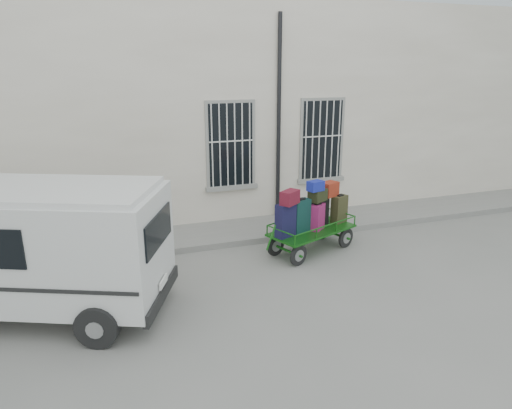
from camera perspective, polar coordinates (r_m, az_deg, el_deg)
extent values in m
plane|color=slate|center=(10.37, 3.73, -7.46)|extent=(80.00, 80.00, 0.00)
cube|color=beige|center=(14.72, -4.45, 11.93)|extent=(24.00, 5.00, 6.00)
cylinder|color=black|center=(12.59, 2.86, 10.19)|extent=(0.11, 0.11, 5.60)
cube|color=black|center=(12.30, -3.19, 7.43)|extent=(1.20, 0.08, 2.20)
cube|color=gray|center=(12.52, -3.08, 2.18)|extent=(1.45, 0.22, 0.12)
cube|color=black|center=(13.28, 8.20, 8.00)|extent=(1.20, 0.08, 2.20)
cube|color=gray|center=(13.49, 8.03, 3.11)|extent=(1.45, 0.22, 0.12)
cube|color=slate|center=(12.25, -0.22, -3.12)|extent=(24.00, 1.70, 0.15)
cylinder|color=black|center=(10.24, 5.32, -6.34)|extent=(0.47, 0.23, 0.49)
cylinder|color=gray|center=(10.24, 5.32, -6.34)|extent=(0.28, 0.18, 0.27)
cylinder|color=black|center=(10.73, 2.48, -5.17)|extent=(0.47, 0.23, 0.49)
cylinder|color=gray|center=(10.73, 2.48, -5.17)|extent=(0.28, 0.18, 0.27)
cylinder|color=black|center=(11.41, 11.16, -4.11)|extent=(0.47, 0.23, 0.49)
cylinder|color=gray|center=(11.41, 11.16, -4.11)|extent=(0.28, 0.18, 0.27)
cylinder|color=black|center=(11.84, 8.37, -3.15)|extent=(0.47, 0.23, 0.49)
cylinder|color=gray|center=(11.84, 8.37, -3.15)|extent=(0.28, 0.18, 0.27)
cube|color=#145814|center=(10.93, 7.01, -3.21)|extent=(2.35, 1.69, 0.05)
cylinder|color=#145814|center=(10.00, 1.91, -4.14)|extent=(0.28, 0.14, 0.55)
cube|color=black|center=(10.29, 3.72, -1.98)|extent=(0.52, 0.40, 0.77)
cube|color=black|center=(10.17, 3.76, 0.16)|extent=(0.22, 0.18, 0.03)
cube|color=#0C2E26|center=(10.60, 5.62, -1.42)|extent=(0.48, 0.35, 0.79)
cube|color=black|center=(10.48, 5.68, 0.69)|extent=(0.20, 0.17, 0.03)
cube|color=#8A1956|center=(10.84, 7.67, -1.54)|extent=(0.46, 0.43, 0.62)
cube|color=black|center=(10.74, 7.74, 0.10)|extent=(0.19, 0.16, 0.03)
cube|color=black|center=(11.20, 7.93, -0.80)|extent=(0.43, 0.28, 0.67)
cube|color=black|center=(11.10, 8.00, 0.92)|extent=(0.19, 0.17, 0.03)
cube|color=#262B15|center=(11.42, 10.36, -0.55)|extent=(0.46, 0.37, 0.68)
cube|color=black|center=(11.32, 10.45, 1.15)|extent=(0.19, 0.16, 0.03)
cube|color=maroon|center=(10.12, 4.26, 0.89)|extent=(0.53, 0.48, 0.31)
cube|color=black|center=(10.80, 7.71, 1.17)|extent=(0.52, 0.46, 0.28)
cube|color=maroon|center=(11.21, 9.15, 1.92)|extent=(0.50, 0.43, 0.35)
cube|color=#151C93|center=(10.61, 7.46, 2.33)|extent=(0.42, 0.34, 0.23)
cube|color=silver|center=(8.85, -26.42, -4.40)|extent=(4.97, 3.61, 1.87)
cube|color=silver|center=(8.58, -27.27, 1.69)|extent=(4.72, 3.38, 0.10)
cube|color=black|center=(7.84, -12.11, -3.15)|extent=(0.61, 1.35, 0.57)
cube|color=black|center=(8.32, -11.67, -10.88)|extent=(0.85, 1.80, 0.23)
cube|color=white|center=(8.20, -11.49, -9.43)|extent=(0.20, 0.41, 0.12)
cylinder|color=black|center=(7.84, -19.20, -14.20)|extent=(0.74, 0.49, 0.71)
cylinder|color=black|center=(9.40, -14.69, -8.35)|extent=(0.74, 0.49, 0.71)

